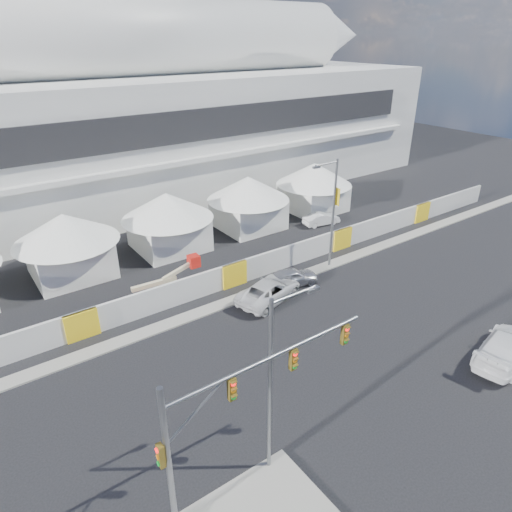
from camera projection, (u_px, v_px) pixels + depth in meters
ground at (291, 435)px, 23.07m from camera, size 160.00×160.00×0.00m
far_curb at (371, 250)px, 42.62m from camera, size 80.00×1.20×0.12m
stadium at (127, 116)px, 53.75m from camera, size 80.00×24.80×21.98m
tent_row at (120, 228)px, 39.46m from camera, size 53.40×8.40×5.40m
hoarding_fence at (234, 274)px, 36.35m from camera, size 70.00×0.25×2.00m
scaffold_tower at (373, 121)px, 70.74m from camera, size 4.40×4.40×12.00m
sedan_silver at (292, 277)px, 36.50m from camera, size 2.66×4.53×1.45m
pickup_curb at (269, 290)px, 34.46m from camera, size 4.17×6.27×1.60m
pickup_near at (506, 347)px, 28.09m from camera, size 3.71×6.56×1.79m
lot_car_a at (321, 219)px, 48.08m from camera, size 2.08×4.14×1.30m
traffic_mast at (217, 430)px, 17.95m from camera, size 10.08×0.72×7.38m
streetlight_median at (275, 375)px, 19.20m from camera, size 2.50×0.25×9.05m
streetlight_curb at (332, 207)px, 37.30m from camera, size 2.79×0.63×9.44m
boom_lift at (149, 296)px, 33.59m from camera, size 6.41×1.63×3.24m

